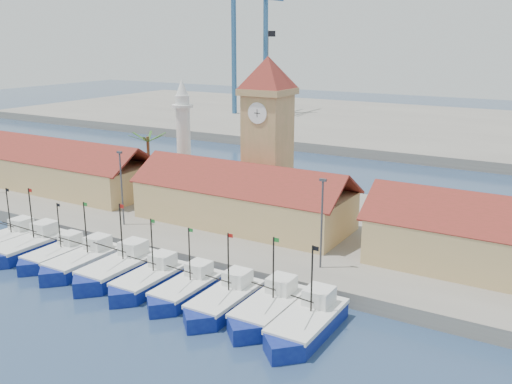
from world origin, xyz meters
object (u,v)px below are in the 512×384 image
Objects in this scene: boat_5 at (148,281)px; minaret at (183,136)px; boat_0 at (5,241)px; clock_tower at (268,131)px.

boat_5 is 0.59× the size of minaret.
clock_tower reaches higher than boat_0.
boat_5 is at bearing -59.31° from minaret.
clock_tower is 15.30m from minaret.
minaret is at bearing 172.39° from clock_tower.
minaret is (6.19, 25.79, 8.98)m from boat_0.
minaret is at bearing 120.69° from boat_5.
clock_tower is at bearing 48.31° from boat_0.
minaret is at bearing 76.51° from boat_0.
clock_tower is at bearing -7.61° from minaret.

